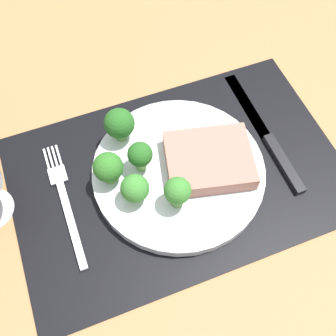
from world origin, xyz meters
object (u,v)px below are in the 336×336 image
knife (269,139)px  steak (209,160)px  plate (178,171)px  fork (65,202)px

knife → steak: bearing=-170.0°
plate → fork: bearing=174.9°
fork → plate: bearing=-4.7°
plate → steak: size_ratio=2.08×
plate → knife: bearing=2.1°
plate → steak: 4.62cm
steak → fork: bearing=173.4°
steak → plate: bearing=167.4°
steak → knife: (10.56, 1.43, -2.56)cm
fork → knife: size_ratio=0.83×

